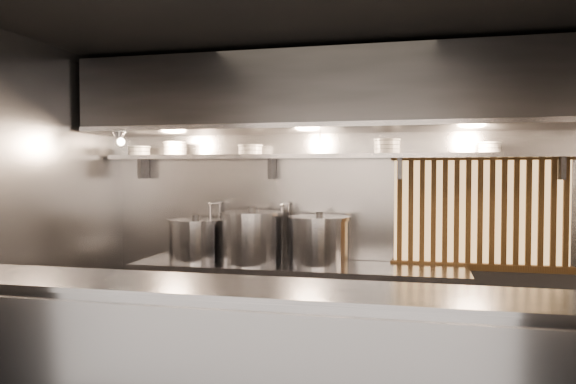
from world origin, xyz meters
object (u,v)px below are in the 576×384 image
at_px(heat_lamp, 119,136).
at_px(stock_pot_mid, 319,240).
at_px(stock_pot_right, 252,237).
at_px(pendant_bulb, 320,147).
at_px(stock_pot_left, 196,240).

relative_size(heat_lamp, stock_pot_mid, 0.50).
relative_size(stock_pot_mid, stock_pot_right, 0.99).
bearing_deg(pendant_bulb, stock_pot_right, -171.70).
distance_m(pendant_bulb, stock_pot_mid, 0.84).
bearing_deg(stock_pot_right, stock_pot_left, 177.73).
relative_size(heat_lamp, stock_pot_left, 0.56).
bearing_deg(stock_pot_mid, stock_pot_left, -179.01).
height_order(heat_lamp, stock_pot_left, heat_lamp).
bearing_deg(stock_pot_left, heat_lamp, -155.56).
height_order(stock_pot_left, stock_pot_right, stock_pot_right).
bearing_deg(stock_pot_left, pendant_bulb, 3.26).
bearing_deg(stock_pot_mid, heat_lamp, -170.46).
height_order(heat_lamp, stock_pot_mid, heat_lamp).
xyz_separation_m(heat_lamp, stock_pot_left, (0.62, 0.28, -0.97)).
height_order(stock_pot_left, stock_pot_mid, stock_pot_mid).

